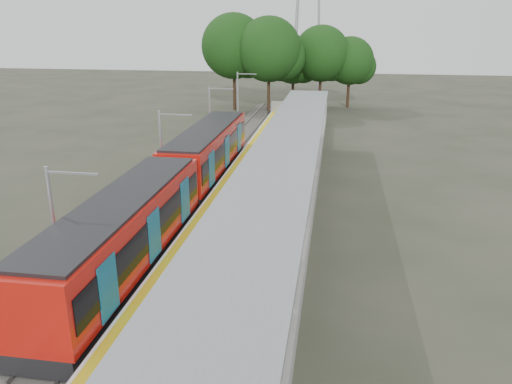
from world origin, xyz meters
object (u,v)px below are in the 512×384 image
train (175,182)px  info_pillar_far (281,177)px  litter_bin (281,176)px  bench_near (255,338)px  bench_mid (290,187)px  bench_far (310,156)px  info_pillar_near (262,296)px

train → info_pillar_far: 6.28m
info_pillar_far → train: bearing=-159.4°
info_pillar_far → litter_bin: info_pillar_far is taller
bench_near → litter_bin: bearing=80.5°
bench_mid → litter_bin: (-0.77, 2.53, -0.15)m
litter_bin → bench_near: bearing=-86.3°
train → info_pillar_far: size_ratio=17.30×
bench_mid → bench_near: bearing=-68.4°
bench_far → litter_bin: size_ratio=1.88×
bench_mid → info_pillar_near: 12.08m
info_pillar_far → litter_bin: bearing=88.4°
train → info_pillar_far: bearing=29.4°
bench_mid → info_pillar_far: (-0.63, 1.43, 0.11)m
litter_bin → info_pillar_far: bearing=-82.9°
info_pillar_far → litter_bin: 1.14m
bench_near → bench_far: size_ratio=0.96×
bench_near → train: bearing=104.0°
train → bench_near: 14.03m
bench_near → bench_mid: size_ratio=0.93×
train → bench_mid: 6.33m
bench_near → litter_bin: (-1.07, 16.66, -0.11)m
bench_far → info_pillar_near: (-0.51, -18.95, 0.18)m
bench_near → info_pillar_far: 15.58m
bench_mid → info_pillar_far: 1.57m
litter_bin → bench_mid: bearing=-73.1°
train → litter_bin: bearing=38.1°
bench_near → bench_mid: 14.12m
bench_far → info_pillar_far: (-1.35, -5.45, 0.13)m
bench_far → info_pillar_far: info_pillar_far is taller
info_pillar_far → bench_near: bearing=-95.3°
bench_mid → litter_bin: 2.65m
bench_near → litter_bin: size_ratio=1.81×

